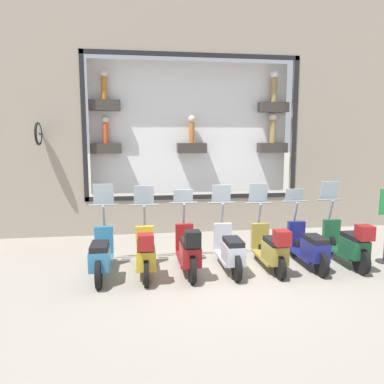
{
  "coord_description": "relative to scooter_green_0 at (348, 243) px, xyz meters",
  "views": [
    {
      "loc": [
        -6.86,
        1.51,
        2.64
      ],
      "look_at": [
        1.63,
        0.29,
        1.41
      ],
      "focal_mm": 35.0,
      "sensor_mm": 36.0,
      "label": 1
    }
  ],
  "objects": [
    {
      "name": "ground_plane",
      "position": [
        -0.13,
        2.77,
        -0.48
      ],
      "size": [
        120.0,
        120.0,
        0.0
      ],
      "primitive_type": "plane",
      "color": "gray"
    },
    {
      "name": "building_facade",
      "position": [
        3.47,
        2.77,
        4.74
      ],
      "size": [
        1.21,
        36.0,
        10.19
      ],
      "color": "gray",
      "rests_on": "ground_plane"
    },
    {
      "name": "scooter_green_0",
      "position": [
        0.0,
        0.0,
        0.0
      ],
      "size": [
        1.8,
        0.61,
        1.68
      ],
      "color": "black",
      "rests_on": "ground_plane"
    },
    {
      "name": "scooter_navy_1",
      "position": [
        0.05,
        0.84,
        -0.06
      ],
      "size": [
        1.8,
        0.6,
        1.53
      ],
      "color": "black",
      "rests_on": "ground_plane"
    },
    {
      "name": "scooter_olive_2",
      "position": [
        -0.01,
        1.67,
        -0.02
      ],
      "size": [
        1.79,
        0.6,
        1.66
      ],
      "color": "black",
      "rests_on": "ground_plane"
    },
    {
      "name": "scooter_silver_3",
      "position": [
        0.06,
        2.51,
        -0.05
      ],
      "size": [
        1.8,
        0.6,
        1.65
      ],
      "color": "black",
      "rests_on": "ground_plane"
    },
    {
      "name": "scooter_red_4",
      "position": [
        0.0,
        3.34,
        0.0
      ],
      "size": [
        1.81,
        0.6,
        1.56
      ],
      "color": "black",
      "rests_on": "ground_plane"
    },
    {
      "name": "scooter_yellow_5",
      "position": [
        -0.0,
        4.18,
        -0.01
      ],
      "size": [
        1.8,
        0.6,
        1.66
      ],
      "color": "black",
      "rests_on": "ground_plane"
    },
    {
      "name": "scooter_teal_6",
      "position": [
        0.06,
        5.02,
        -0.03
      ],
      "size": [
        1.81,
        0.61,
        1.71
      ],
      "color": "black",
      "rests_on": "ground_plane"
    }
  ]
}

